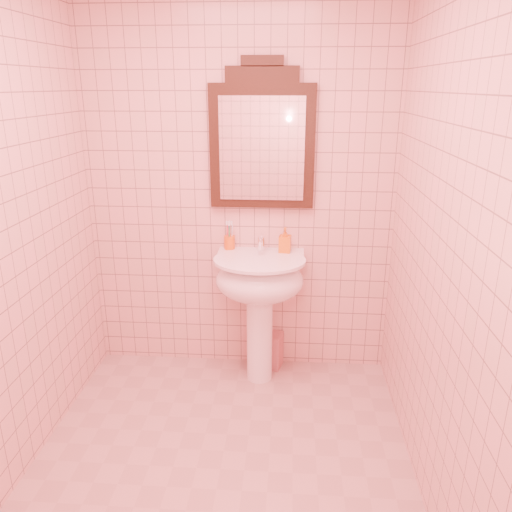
# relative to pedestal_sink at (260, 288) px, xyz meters

# --- Properties ---
(floor) EXTENTS (2.20, 2.20, 0.00)m
(floor) POSITION_rel_pedestal_sink_xyz_m (-0.15, -0.87, -0.66)
(floor) COLOR tan
(floor) RESTS_ON ground
(back_wall) EXTENTS (2.00, 0.02, 2.50)m
(back_wall) POSITION_rel_pedestal_sink_xyz_m (-0.15, 0.23, 0.59)
(back_wall) COLOR #D8A797
(back_wall) RESTS_ON floor
(pedestal_sink) EXTENTS (0.58, 0.58, 0.86)m
(pedestal_sink) POSITION_rel_pedestal_sink_xyz_m (0.00, 0.00, 0.00)
(pedestal_sink) COLOR white
(pedestal_sink) RESTS_ON floor
(faucet) EXTENTS (0.04, 0.16, 0.11)m
(faucet) POSITION_rel_pedestal_sink_xyz_m (0.00, 0.14, 0.26)
(faucet) COLOR white
(faucet) RESTS_ON pedestal_sink
(mirror) EXTENTS (0.65, 0.06, 0.91)m
(mirror) POSITION_rel_pedestal_sink_xyz_m (0.00, 0.20, 0.91)
(mirror) COLOR black
(mirror) RESTS_ON back_wall
(toothbrush_cup) EXTENTS (0.07, 0.07, 0.17)m
(toothbrush_cup) POSITION_rel_pedestal_sink_xyz_m (-0.21, 0.18, 0.25)
(toothbrush_cup) COLOR #D75C12
(toothbrush_cup) RESTS_ON pedestal_sink
(soap_dispenser) EXTENTS (0.08, 0.08, 0.16)m
(soap_dispenser) POSITION_rel_pedestal_sink_xyz_m (0.16, 0.14, 0.28)
(soap_dispenser) COLOR orange
(soap_dispenser) RESTS_ON pedestal_sink
(towel) EXTENTS (0.23, 0.18, 0.25)m
(towel) POSITION_rel_pedestal_sink_xyz_m (0.04, 0.17, -0.54)
(towel) COLOR tan
(towel) RESTS_ON floor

